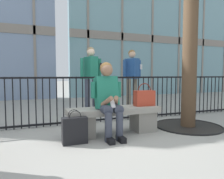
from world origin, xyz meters
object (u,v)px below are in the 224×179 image
handbag_on_bench (144,98)px  stone_bench (114,118)px  seated_person_with_phone (108,97)px  bystander_further_back (91,75)px  shopping_bag (75,130)px  bystander_at_railing (132,75)px

handbag_on_bench → stone_bench: bearing=179.0°
seated_person_with_phone → bystander_further_back: size_ratio=0.71×
handbag_on_bench → shopping_bag: handbag_on_bench is taller
handbag_on_bench → shopping_bag: bearing=-168.9°
shopping_bag → bystander_further_back: bearing=68.3°
handbag_on_bench → bystander_further_back: (-0.45, 1.91, 0.40)m
bystander_further_back → bystander_at_railing: bearing=6.7°
bystander_at_railing → bystander_further_back: size_ratio=1.00×
seated_person_with_phone → bystander_further_back: bystander_further_back is taller
shopping_bag → handbag_on_bench: bearing=11.1°
seated_person_with_phone → bystander_further_back: 2.08m
seated_person_with_phone → bystander_further_back: bearing=81.9°
bystander_further_back → handbag_on_bench: bearing=-76.8°
stone_bench → handbag_on_bench: 0.66m
shopping_bag → bystander_at_railing: (2.11, 2.32, 0.80)m
seated_person_with_phone → bystander_further_back: (0.29, 2.03, 0.35)m
seated_person_with_phone → bystander_at_railing: size_ratio=0.71×
handbag_on_bench → bystander_at_railing: 2.25m
seated_person_with_phone → stone_bench: bearing=39.5°
seated_person_with_phone → bystander_at_railing: 2.69m
bystander_at_railing → bystander_further_back: (-1.24, -0.15, 0.00)m
bystander_at_railing → bystander_further_back: 1.25m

